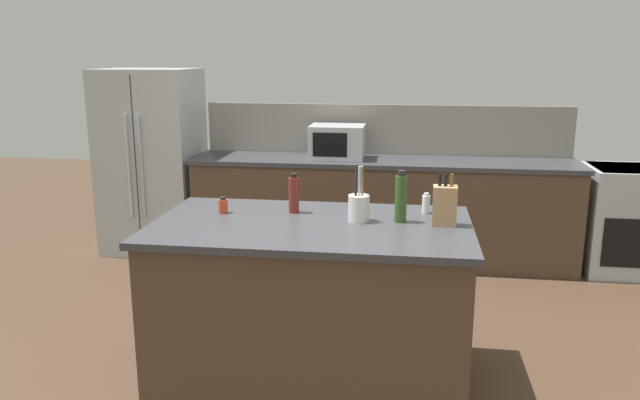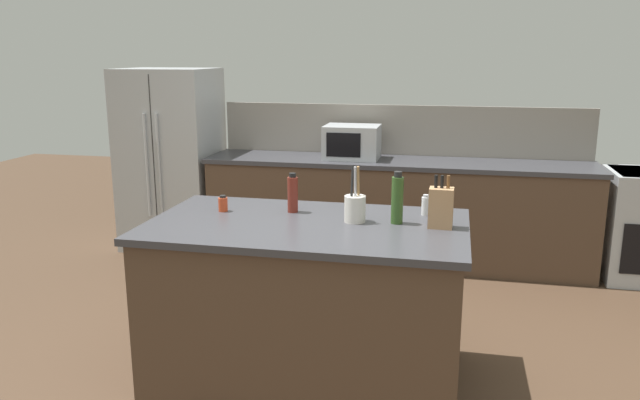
{
  "view_description": "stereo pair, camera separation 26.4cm",
  "coord_description": "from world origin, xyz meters",
  "px_view_note": "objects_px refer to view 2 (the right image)",
  "views": [
    {
      "loc": [
        0.53,
        -3.33,
        1.87
      ],
      "look_at": [
        0.0,
        0.35,
        0.99
      ],
      "focal_mm": 35.0,
      "sensor_mm": 36.0,
      "label": 1
    },
    {
      "loc": [
        0.79,
        -3.28,
        1.87
      ],
      "look_at": [
        0.0,
        0.35,
        0.99
      ],
      "focal_mm": 35.0,
      "sensor_mm": 36.0,
      "label": 2
    }
  ],
  "objects_px": {
    "spice_jar_paprika": "(223,204)",
    "salt_shaker": "(426,206)",
    "vinegar_bottle": "(293,194)",
    "utensil_crock": "(355,208)",
    "refrigerator": "(171,159)",
    "knife_block": "(441,207)",
    "microwave": "(352,142)",
    "olive_oil_bottle": "(397,199)"
  },
  "relations": [
    {
      "from": "knife_block",
      "to": "salt_shaker",
      "type": "height_order",
      "value": "knife_block"
    },
    {
      "from": "microwave",
      "to": "spice_jar_paprika",
      "type": "bearing_deg",
      "value": -102.16
    },
    {
      "from": "refrigerator",
      "to": "spice_jar_paprika",
      "type": "distance_m",
      "value": 2.5
    },
    {
      "from": "knife_block",
      "to": "utensil_crock",
      "type": "distance_m",
      "value": 0.48
    },
    {
      "from": "microwave",
      "to": "refrigerator",
      "type": "bearing_deg",
      "value": 178.35
    },
    {
      "from": "microwave",
      "to": "vinegar_bottle",
      "type": "height_order",
      "value": "microwave"
    },
    {
      "from": "microwave",
      "to": "salt_shaker",
      "type": "xyz_separation_m",
      "value": [
        0.75,
        -1.88,
        -0.09
      ]
    },
    {
      "from": "microwave",
      "to": "utensil_crock",
      "type": "height_order",
      "value": "utensil_crock"
    },
    {
      "from": "utensil_crock",
      "to": "spice_jar_paprika",
      "type": "bearing_deg",
      "value": 175.06
    },
    {
      "from": "vinegar_bottle",
      "to": "knife_block",
      "type": "bearing_deg",
      "value": -10.24
    },
    {
      "from": "utensil_crock",
      "to": "refrigerator",
      "type": "bearing_deg",
      "value": 134.75
    },
    {
      "from": "knife_block",
      "to": "utensil_crock",
      "type": "relative_size",
      "value": 0.91
    },
    {
      "from": "spice_jar_paprika",
      "to": "vinegar_bottle",
      "type": "xyz_separation_m",
      "value": [
        0.41,
        0.07,
        0.07
      ]
    },
    {
      "from": "utensil_crock",
      "to": "spice_jar_paprika",
      "type": "distance_m",
      "value": 0.82
    },
    {
      "from": "knife_block",
      "to": "utensil_crock",
      "type": "bearing_deg",
      "value": 179.99
    },
    {
      "from": "olive_oil_bottle",
      "to": "microwave",
      "type": "bearing_deg",
      "value": 106.06
    },
    {
      "from": "knife_block",
      "to": "vinegar_bottle",
      "type": "xyz_separation_m",
      "value": [
        -0.87,
        0.16,
        -0.0
      ]
    },
    {
      "from": "salt_shaker",
      "to": "olive_oil_bottle",
      "type": "xyz_separation_m",
      "value": [
        -0.15,
        -0.22,
        0.08
      ]
    },
    {
      "from": "olive_oil_bottle",
      "to": "knife_block",
      "type": "bearing_deg",
      "value": -8.5
    },
    {
      "from": "spice_jar_paprika",
      "to": "vinegar_bottle",
      "type": "relative_size",
      "value": 0.41
    },
    {
      "from": "vinegar_bottle",
      "to": "olive_oil_bottle",
      "type": "distance_m",
      "value": 0.64
    },
    {
      "from": "microwave",
      "to": "vinegar_bottle",
      "type": "bearing_deg",
      "value": -90.8
    },
    {
      "from": "refrigerator",
      "to": "olive_oil_bottle",
      "type": "bearing_deg",
      "value": -42.03
    },
    {
      "from": "salt_shaker",
      "to": "spice_jar_paprika",
      "type": "bearing_deg",
      "value": -172.0
    },
    {
      "from": "utensil_crock",
      "to": "vinegar_bottle",
      "type": "xyz_separation_m",
      "value": [
        -0.4,
        0.14,
        0.03
      ]
    },
    {
      "from": "spice_jar_paprika",
      "to": "salt_shaker",
      "type": "height_order",
      "value": "salt_shaker"
    },
    {
      "from": "microwave",
      "to": "utensil_crock",
      "type": "distance_m",
      "value": 2.15
    },
    {
      "from": "spice_jar_paprika",
      "to": "salt_shaker",
      "type": "xyz_separation_m",
      "value": [
        1.19,
        0.17,
        0.01
      ]
    },
    {
      "from": "microwave",
      "to": "utensil_crock",
      "type": "bearing_deg",
      "value": -80.08
    },
    {
      "from": "refrigerator",
      "to": "spice_jar_paprika",
      "type": "height_order",
      "value": "refrigerator"
    },
    {
      "from": "knife_block",
      "to": "olive_oil_bottle",
      "type": "relative_size",
      "value": 0.99
    },
    {
      "from": "vinegar_bottle",
      "to": "salt_shaker",
      "type": "xyz_separation_m",
      "value": [
        0.78,
        0.1,
        -0.05
      ]
    },
    {
      "from": "refrigerator",
      "to": "microwave",
      "type": "distance_m",
      "value": 1.8
    },
    {
      "from": "knife_block",
      "to": "spice_jar_paprika",
      "type": "xyz_separation_m",
      "value": [
        -1.29,
        0.09,
        -0.07
      ]
    },
    {
      "from": "knife_block",
      "to": "utensil_crock",
      "type": "height_order",
      "value": "utensil_crock"
    },
    {
      "from": "vinegar_bottle",
      "to": "olive_oil_bottle",
      "type": "relative_size",
      "value": 0.81
    },
    {
      "from": "vinegar_bottle",
      "to": "microwave",
      "type": "bearing_deg",
      "value": 89.2
    },
    {
      "from": "refrigerator",
      "to": "vinegar_bottle",
      "type": "xyz_separation_m",
      "value": [
        1.76,
        -2.03,
        0.19
      ]
    },
    {
      "from": "refrigerator",
      "to": "knife_block",
      "type": "height_order",
      "value": "refrigerator"
    },
    {
      "from": "refrigerator",
      "to": "spice_jar_paprika",
      "type": "relative_size",
      "value": 17.62
    },
    {
      "from": "utensil_crock",
      "to": "olive_oil_bottle",
      "type": "distance_m",
      "value": 0.24
    },
    {
      "from": "spice_jar_paprika",
      "to": "olive_oil_bottle",
      "type": "relative_size",
      "value": 0.33
    }
  ]
}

